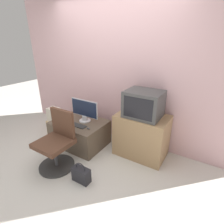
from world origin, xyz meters
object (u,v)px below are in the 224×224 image
Objects in this scene: main_monitor at (84,111)px; keyboard at (78,126)px; cardboard_box_lower at (56,127)px; book at (50,140)px; mouse at (88,128)px; crt_tv at (144,104)px; office_chair at (57,144)px; handbag at (81,175)px.

keyboard is (0.03, -0.22, -0.20)m from main_monitor.
cardboard_box_lower is 1.38× the size of book.
keyboard is 0.82m from book.
crt_tv reaches higher than mouse.
office_chair is 2.91× the size of cardboard_box_lower.
main_monitor reaches higher than handbag.
keyboard is 0.51m from office_chair.
office_chair is (-0.97, -0.92, -0.54)m from crt_tv.
mouse is 0.55m from office_chair.
book is at bearing 158.77° from handbag.
office_chair reaches higher than handbag.
crt_tv is (0.77, 0.42, 0.45)m from mouse.
cardboard_box_lower is at bearing -170.84° from crt_tv.
handbag is (0.55, -0.59, -0.35)m from keyboard.
cardboard_box_lower is at bearing 109.22° from book.
crt_tv is at bearing 9.16° from cardboard_box_lower.
office_chair is 1.04m from cardboard_box_lower.
mouse is 0.19× the size of cardboard_box_lower.
mouse is at bearing -41.10° from main_monitor.
cardboard_box_lower is 0.30m from book.
office_chair is (0.05, -0.72, -0.28)m from main_monitor.
keyboard is at bearing 179.72° from mouse.
main_monitor is at bearing -168.64° from crt_tv.
keyboard reaches higher than book.
main_monitor is at bearing 125.57° from handbag.
office_chair reaches higher than mouse.
main_monitor reaches higher than book.
book is (0.09, -0.25, -0.14)m from cardboard_box_lower.
handbag is at bearing -9.19° from office_chair.
main_monitor is at bearing 6.06° from cardboard_box_lower.
main_monitor is 9.97× the size of mouse.
book is (-0.64, -0.33, -0.64)m from main_monitor.
cardboard_box_lower reaches higher than book.
office_chair is 0.88m from book.
keyboard is 0.54× the size of crt_tv.
cardboard_box_lower is (-0.98, 0.14, -0.32)m from mouse.
crt_tv is 1.96m from book.
office_chair is at bearing -87.45° from keyboard.
crt_tv is 1.82× the size of cardboard_box_lower.
main_monitor is at bearing 27.21° from book.
mouse is at bearing -151.30° from crt_tv.
keyboard is 0.22m from mouse.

